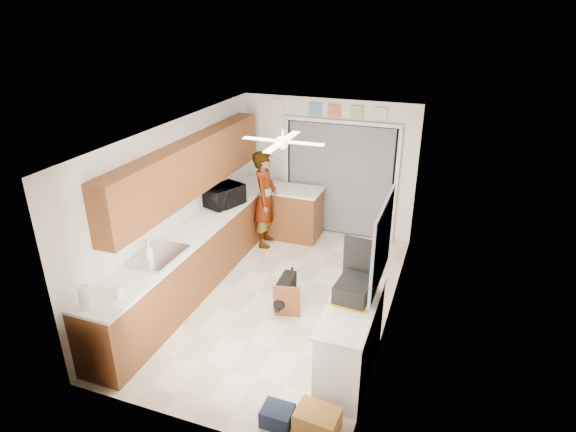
% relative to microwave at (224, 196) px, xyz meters
% --- Properties ---
extents(floor, '(5.00, 5.00, 0.00)m').
position_rel_microwave_xyz_m(floor, '(1.30, -0.91, -1.11)').
color(floor, beige).
rests_on(floor, ground).
extents(ceiling, '(5.00, 5.00, 0.00)m').
position_rel_microwave_xyz_m(ceiling, '(1.30, -0.91, 1.39)').
color(ceiling, white).
rests_on(ceiling, ground).
extents(wall_back, '(3.20, 0.00, 3.20)m').
position_rel_microwave_xyz_m(wall_back, '(1.30, 1.59, 0.14)').
color(wall_back, white).
rests_on(wall_back, ground).
extents(wall_front, '(3.20, 0.00, 3.20)m').
position_rel_microwave_xyz_m(wall_front, '(1.30, -3.41, 0.14)').
color(wall_front, white).
rests_on(wall_front, ground).
extents(wall_left, '(0.00, 5.00, 5.00)m').
position_rel_microwave_xyz_m(wall_left, '(-0.30, -0.91, 0.14)').
color(wall_left, white).
rests_on(wall_left, ground).
extents(wall_right, '(0.00, 5.00, 5.00)m').
position_rel_microwave_xyz_m(wall_right, '(2.90, -0.91, 0.14)').
color(wall_right, white).
rests_on(wall_right, ground).
extents(left_base_cabinets, '(0.60, 4.80, 0.90)m').
position_rel_microwave_xyz_m(left_base_cabinets, '(-0.00, -0.91, -0.66)').
color(left_base_cabinets, brown).
rests_on(left_base_cabinets, floor).
extents(left_countertop, '(0.62, 4.80, 0.04)m').
position_rel_microwave_xyz_m(left_countertop, '(0.01, -0.91, -0.19)').
color(left_countertop, white).
rests_on(left_countertop, left_base_cabinets).
extents(upper_cabinets, '(0.32, 4.00, 0.80)m').
position_rel_microwave_xyz_m(upper_cabinets, '(-0.14, -0.71, 0.69)').
color(upper_cabinets, brown).
rests_on(upper_cabinets, wall_left).
extents(sink_basin, '(0.50, 0.76, 0.06)m').
position_rel_microwave_xyz_m(sink_basin, '(0.01, -1.91, -0.15)').
color(sink_basin, silver).
rests_on(sink_basin, left_countertop).
extents(faucet, '(0.03, 0.03, 0.22)m').
position_rel_microwave_xyz_m(faucet, '(-0.18, -1.91, -0.06)').
color(faucet, silver).
rests_on(faucet, left_countertop).
extents(peninsula_base, '(1.00, 0.60, 0.90)m').
position_rel_microwave_xyz_m(peninsula_base, '(0.80, 1.09, -0.66)').
color(peninsula_base, brown).
rests_on(peninsula_base, floor).
extents(peninsula_top, '(1.04, 0.64, 0.04)m').
position_rel_microwave_xyz_m(peninsula_top, '(0.80, 1.09, -0.19)').
color(peninsula_top, white).
rests_on(peninsula_top, peninsula_base).
extents(back_opening_recess, '(2.00, 0.06, 2.10)m').
position_rel_microwave_xyz_m(back_opening_recess, '(1.55, 1.56, -0.06)').
color(back_opening_recess, black).
rests_on(back_opening_recess, wall_back).
extents(curtain_panel, '(1.90, 0.03, 2.05)m').
position_rel_microwave_xyz_m(curtain_panel, '(1.55, 1.52, -0.06)').
color(curtain_panel, slate).
rests_on(curtain_panel, wall_back).
extents(door_trim_left, '(0.06, 0.04, 2.10)m').
position_rel_microwave_xyz_m(door_trim_left, '(0.53, 1.53, -0.06)').
color(door_trim_left, white).
rests_on(door_trim_left, wall_back).
extents(door_trim_right, '(0.06, 0.04, 2.10)m').
position_rel_microwave_xyz_m(door_trim_right, '(2.57, 1.53, -0.06)').
color(door_trim_right, white).
rests_on(door_trim_right, wall_back).
extents(door_trim_head, '(2.10, 0.04, 0.06)m').
position_rel_microwave_xyz_m(door_trim_head, '(1.55, 1.53, 1.01)').
color(door_trim_head, white).
rests_on(door_trim_head, wall_back).
extents(header_frame_1, '(0.22, 0.02, 0.22)m').
position_rel_microwave_xyz_m(header_frame_1, '(1.05, 1.56, 1.19)').
color(header_frame_1, '#4583B8').
rests_on(header_frame_1, wall_back).
extents(header_frame_2, '(0.22, 0.02, 0.22)m').
position_rel_microwave_xyz_m(header_frame_2, '(1.40, 1.56, 1.19)').
color(header_frame_2, '#CF5E4D').
rests_on(header_frame_2, wall_back).
extents(header_frame_3, '(0.22, 0.02, 0.22)m').
position_rel_microwave_xyz_m(header_frame_3, '(1.80, 1.56, 1.19)').
color(header_frame_3, '#7EBF6D').
rests_on(header_frame_3, wall_back).
extents(header_frame_4, '(0.22, 0.02, 0.22)m').
position_rel_microwave_xyz_m(header_frame_4, '(2.20, 1.56, 1.19)').
color(header_frame_4, silver).
rests_on(header_frame_4, wall_back).
extents(route66_sign, '(0.22, 0.02, 0.26)m').
position_rel_microwave_xyz_m(route66_sign, '(0.35, 1.56, 1.19)').
color(route66_sign, silver).
rests_on(route66_sign, wall_back).
extents(right_counter_base, '(0.50, 1.40, 0.90)m').
position_rel_microwave_xyz_m(right_counter_base, '(2.65, -2.11, -0.66)').
color(right_counter_base, white).
rests_on(right_counter_base, floor).
extents(right_counter_top, '(0.54, 1.44, 0.04)m').
position_rel_microwave_xyz_m(right_counter_top, '(2.64, -2.11, -0.19)').
color(right_counter_top, white).
rests_on(right_counter_top, right_counter_base).
extents(abstract_painting, '(0.03, 1.15, 0.95)m').
position_rel_microwave_xyz_m(abstract_painting, '(2.88, -1.91, 0.54)').
color(abstract_painting, '#F95BA0').
rests_on(abstract_painting, wall_right).
extents(ceiling_fan, '(1.14, 1.14, 0.24)m').
position_rel_microwave_xyz_m(ceiling_fan, '(1.30, -0.71, 1.21)').
color(ceiling_fan, white).
rests_on(ceiling_fan, ceiling).
extents(microwave, '(0.60, 0.72, 0.34)m').
position_rel_microwave_xyz_m(microwave, '(0.00, 0.00, 0.00)').
color(microwave, black).
rests_on(microwave, left_countertop).
extents(soap_bottle, '(0.14, 0.14, 0.27)m').
position_rel_microwave_xyz_m(soap_bottle, '(-0.05, -2.03, -0.03)').
color(soap_bottle, silver).
rests_on(soap_bottle, left_countertop).
extents(jar_a, '(0.12, 0.12, 0.15)m').
position_rel_microwave_xyz_m(jar_a, '(0.12, -2.87, -0.09)').
color(jar_a, silver).
rests_on(jar_a, left_countertop).
extents(paper_towel_roll, '(0.16, 0.16, 0.26)m').
position_rel_microwave_xyz_m(paper_towel_roll, '(-0.09, -3.16, -0.04)').
color(paper_towel_roll, white).
rests_on(paper_towel_roll, left_countertop).
extents(suitcase, '(0.41, 0.52, 0.21)m').
position_rel_microwave_xyz_m(suitcase, '(2.62, -1.95, -0.06)').
color(suitcase, black).
rests_on(suitcase, right_counter_top).
extents(suitcase_rim, '(0.49, 0.62, 0.02)m').
position_rel_microwave_xyz_m(suitcase_rim, '(2.62, -1.95, -0.17)').
color(suitcase_rim, yellow).
rests_on(suitcase_rim, suitcase).
extents(suitcase_lid, '(0.42, 0.07, 0.50)m').
position_rel_microwave_xyz_m(suitcase_lid, '(2.62, -1.66, 0.19)').
color(suitcase_lid, black).
rests_on(suitcase_lid, suitcase).
extents(cardboard_box, '(0.46, 0.36, 0.27)m').
position_rel_microwave_xyz_m(cardboard_box, '(2.55, -3.07, -0.97)').
color(cardboard_box, gold).
rests_on(cardboard_box, floor).
extents(navy_crate, '(0.32, 0.27, 0.20)m').
position_rel_microwave_xyz_m(navy_crate, '(2.13, -3.11, -1.01)').
color(navy_crate, '#162037').
rests_on(navy_crate, floor).
extents(cabinet_door_panel, '(0.39, 0.22, 0.55)m').
position_rel_microwave_xyz_m(cabinet_door_panel, '(1.59, -1.37, -0.83)').
color(cabinet_door_panel, brown).
rests_on(cabinet_door_panel, floor).
extents(man, '(0.52, 0.70, 1.74)m').
position_rel_microwave_xyz_m(man, '(0.45, 0.64, -0.24)').
color(man, white).
rests_on(man, floor).
extents(dog, '(0.31, 0.65, 0.50)m').
position_rel_microwave_xyz_m(dog, '(1.47, -1.04, -0.86)').
color(dog, black).
rests_on(dog, floor).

